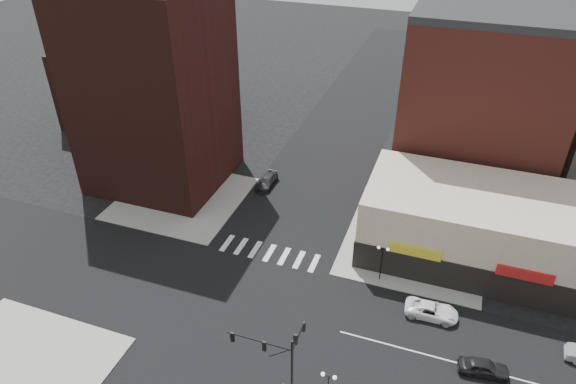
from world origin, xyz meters
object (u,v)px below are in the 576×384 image
(street_lamp_se_a, at_px, (328,383))
(dark_sedan_north, at_px, (267,181))
(white_suv, at_px, (432,310))
(dark_sedan_east, at_px, (484,367))
(traffic_signal, at_px, (282,353))
(street_lamp_ne, at_px, (382,255))

(street_lamp_se_a, height_order, dark_sedan_north, street_lamp_se_a)
(white_suv, height_order, dark_sedan_east, dark_sedan_east)
(traffic_signal, distance_m, dark_sedan_north, 31.72)
(street_lamp_se_a, relative_size, dark_sedan_east, 1.01)
(street_lamp_se_a, xyz_separation_m, dark_sedan_north, (-16.42, 28.93, -2.63))
(street_lamp_se_a, bearing_deg, white_suv, 62.98)
(traffic_signal, distance_m, dark_sedan_east, 17.37)
(traffic_signal, height_order, street_lamp_se_a, traffic_signal)
(traffic_signal, xyz_separation_m, street_lamp_se_a, (3.76, -0.17, -1.67))
(white_suv, relative_size, dark_sedan_east, 1.19)
(street_lamp_ne, xyz_separation_m, white_suv, (5.51, -3.24, -2.61))
(street_lamp_se_a, height_order, street_lamp_ne, same)
(street_lamp_ne, bearing_deg, dark_sedan_north, 143.42)
(street_lamp_se_a, bearing_deg, dark_sedan_east, 34.12)
(traffic_signal, distance_m, white_suv, 16.81)
(traffic_signal, relative_size, street_lamp_ne, 1.87)
(white_suv, bearing_deg, dark_sedan_east, -138.39)
(dark_sedan_north, bearing_deg, street_lamp_se_a, -59.29)
(dark_sedan_east, bearing_deg, street_lamp_se_a, 116.95)
(street_lamp_se_a, relative_size, white_suv, 0.85)
(street_lamp_ne, height_order, dark_sedan_east, street_lamp_ne)
(dark_sedan_east, height_order, dark_sedan_north, dark_sedan_east)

